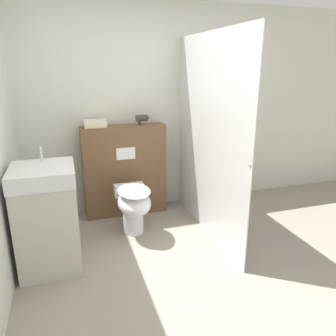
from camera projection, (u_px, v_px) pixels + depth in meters
name	position (u px, v px, depth m)	size (l,w,h in m)	color
ground_plane	(200.00, 288.00, 2.73)	(12.00, 12.00, 0.00)	gray
wall_back	(144.00, 110.00, 4.03)	(8.00, 0.06, 2.50)	silver
partition_panel	(125.00, 171.00, 3.97)	(0.99, 0.23, 1.10)	brown
shower_glass	(208.00, 139.00, 3.40)	(0.04, 1.74, 2.09)	silver
toilet	(134.00, 205.00, 3.51)	(0.35, 0.58, 0.53)	white
sink_vanity	(47.00, 218.00, 2.90)	(0.53, 0.55, 1.10)	beige
hair_drier	(142.00, 118.00, 3.82)	(0.16, 0.08, 0.12)	#2D2D33
folded_towel	(95.00, 123.00, 3.71)	(0.25, 0.17, 0.08)	beige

